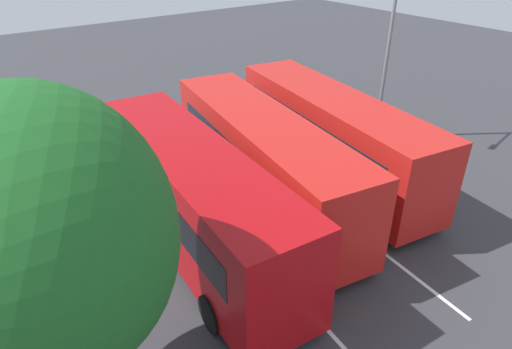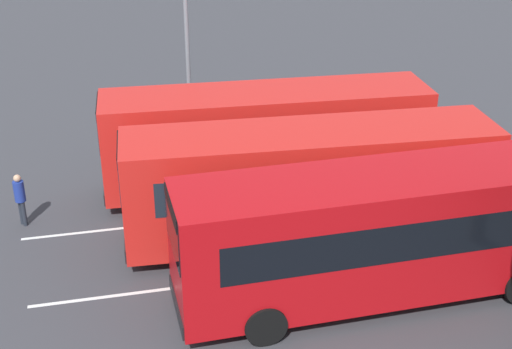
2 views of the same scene
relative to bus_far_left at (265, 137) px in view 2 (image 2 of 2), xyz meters
name	(u,v)px [view 2 (image 2 of 2)]	position (x,y,z in m)	size (l,w,h in m)	color
ground_plane	(303,237)	(0.03, 3.31, -1.87)	(74.18, 74.18, 0.00)	#38383D
bus_far_left	(265,137)	(0.00, 0.00, 0.00)	(10.63, 4.03, 3.41)	red
bus_center_left	(309,182)	(-0.06, 3.44, 0.00)	(10.63, 4.09, 3.41)	red
bus_center_right	(383,232)	(-0.70, 6.58, 0.00)	(10.56, 3.29, 3.41)	#B70C11
pedestrian	(20,196)	(7.67, -0.16, -0.89)	(0.43, 0.43, 1.67)	#232833
street_lamp	(189,27)	(1.29, -4.33, 2.66)	(0.58, 2.54, 7.86)	gray
lane_stripe_outer_left	(281,211)	(0.03, 1.59, -1.87)	(15.68, 0.12, 0.01)	silver
lane_stripe_inner_left	(327,268)	(0.03, 5.04, -1.87)	(15.68, 0.12, 0.01)	silver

